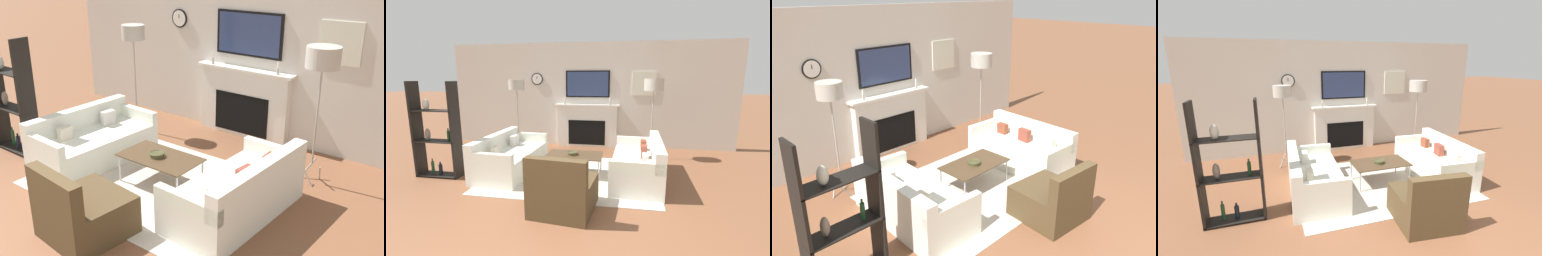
{
  "view_description": "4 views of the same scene",
  "coord_description": "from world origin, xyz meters",
  "views": [
    {
      "loc": [
        3.49,
        -1.14,
        2.82
      ],
      "look_at": [
        0.28,
        3.1,
        0.73
      ],
      "focal_mm": 42.0,
      "sensor_mm": 36.0,
      "label": 1
    },
    {
      "loc": [
        0.88,
        -1.78,
        1.8
      ],
      "look_at": [
        0.08,
        2.97,
        0.86
      ],
      "focal_mm": 24.0,
      "sensor_mm": 36.0,
      "label": 2
    },
    {
      "loc": [
        -3.83,
        -0.84,
        2.95
      ],
      "look_at": [
        -0.02,
        2.9,
        0.96
      ],
      "focal_mm": 35.0,
      "sensor_mm": 36.0,
      "label": 3
    },
    {
      "loc": [
        -1.86,
        -1.33,
        2.23
      ],
      "look_at": [
        -0.33,
        3.4,
        0.93
      ],
      "focal_mm": 24.0,
      "sensor_mm": 36.0,
      "label": 4
    }
  ],
  "objects": [
    {
      "name": "decorative_bowl",
      "position": [
        0.01,
        2.72,
        0.43
      ],
      "size": [
        0.19,
        0.19,
        0.06
      ],
      "color": "#444223",
      "rests_on": "coffee_table"
    },
    {
      "name": "shelf_unit",
      "position": [
        -2.42,
        2.27,
        0.82
      ],
      "size": [
        0.82,
        0.28,
        1.75
      ],
      "color": "black",
      "rests_on": "ground_plane"
    },
    {
      "name": "coffee_table",
      "position": [
        0.05,
        2.74,
        0.37
      ],
      "size": [
        1.04,
        0.6,
        0.4
      ],
      "color": "#4C3823",
      "rests_on": "ground_plane"
    },
    {
      "name": "armchair",
      "position": [
        0.14,
        1.39,
        0.27
      ],
      "size": [
        0.88,
        0.9,
        0.83
      ],
      "color": "#4C3A23",
      "rests_on": "ground_plane"
    },
    {
      "name": "couch_left",
      "position": [
        -1.22,
        2.72,
        0.27
      ],
      "size": [
        0.93,
        1.77,
        0.72
      ],
      "color": "silver",
      "rests_on": "ground_plane"
    },
    {
      "name": "floor_lamp_right",
      "position": [
        1.56,
        3.99,
        1.63
      ],
      "size": [
        0.41,
        0.41,
        1.8
      ],
      "color": "#9E998E",
      "rests_on": "ground_plane"
    },
    {
      "name": "fireplace_wall",
      "position": [
        0.0,
        4.96,
        1.23
      ],
      "size": [
        7.47,
        0.28,
        2.7
      ],
      "color": "beige",
      "rests_on": "ground_plane"
    },
    {
      "name": "floor_lamp_left",
      "position": [
        -1.56,
        3.99,
        1.61
      ],
      "size": [
        0.37,
        0.37,
        1.77
      ],
      "color": "#9E998E",
      "rests_on": "ground_plane"
    },
    {
      "name": "area_rug",
      "position": [
        0.0,
        2.72,
        0.01
      ],
      "size": [
        3.06,
        2.25,
        0.01
      ],
      "color": "beige",
      "rests_on": "ground_plane"
    },
    {
      "name": "couch_right",
      "position": [
        1.22,
        2.71,
        0.27
      ],
      "size": [
        0.92,
        1.8,
        0.74
      ],
      "color": "silver",
      "rests_on": "ground_plane"
    }
  ]
}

